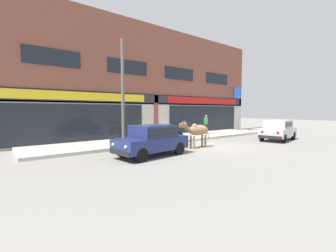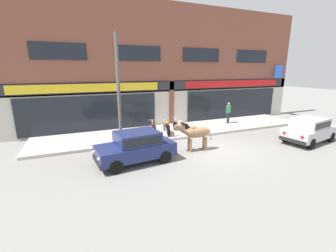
{
  "view_description": "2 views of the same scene",
  "coord_description": "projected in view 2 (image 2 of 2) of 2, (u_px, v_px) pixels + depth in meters",
  "views": [
    {
      "loc": [
        -10.24,
        -8.86,
        2.17
      ],
      "look_at": [
        -2.53,
        1.0,
        1.28
      ],
      "focal_mm": 24.0,
      "sensor_mm": 36.0,
      "label": 1
    },
    {
      "loc": [
        -6.76,
        -9.63,
        4.19
      ],
      "look_at": [
        -2.29,
        1.0,
        1.29
      ],
      "focal_mm": 24.0,
      "sensor_mm": 36.0,
      "label": 2
    }
  ],
  "objects": [
    {
      "name": "cow",
      "position": [
        196.0,
        132.0,
        11.73
      ],
      "size": [
        2.15,
        0.65,
        1.61
      ],
      "color": "#936B47",
      "rests_on": "ground"
    },
    {
      "name": "motorcycle_2",
      "position": [
        181.0,
        126.0,
        14.87
      ],
      "size": [
        0.63,
        1.79,
        0.88
      ],
      "color": "black",
      "rests_on": "sidewalk"
    },
    {
      "name": "car_0",
      "position": [
        309.0,
        129.0,
        13.18
      ],
      "size": [
        3.78,
        2.16,
        1.46
      ],
      "color": "black",
      "rests_on": "ground"
    },
    {
      "name": "sidewalk",
      "position": [
        182.0,
        130.0,
        15.72
      ],
      "size": [
        19.0,
        3.59,
        0.17
      ],
      "primitive_type": "cube",
      "color": "#B7AFA3",
      "rests_on": "ground"
    },
    {
      "name": "utility_pole",
      "position": [
        119.0,
        91.0,
        11.95
      ],
      "size": [
        0.18,
        0.18,
        5.86
      ],
      "primitive_type": "cylinder",
      "color": "#595651",
      "rests_on": "sidewalk"
    },
    {
      "name": "pedestrian",
      "position": [
        228.0,
        111.0,
        17.13
      ],
      "size": [
        0.46,
        0.32,
        1.6
      ],
      "color": "#2D2D33",
      "rests_on": "sidewalk"
    },
    {
      "name": "motorcycle_0",
      "position": [
        154.0,
        129.0,
        14.03
      ],
      "size": [
        0.66,
        1.79,
        0.88
      ],
      "color": "black",
      "rests_on": "sidewalk"
    },
    {
      "name": "car_1",
      "position": [
        136.0,
        145.0,
        10.27
      ],
      "size": [
        3.74,
        1.98,
        1.46
      ],
      "color": "black",
      "rests_on": "ground"
    },
    {
      "name": "shop_building",
      "position": [
        170.0,
        70.0,
        16.57
      ],
      "size": [
        23.0,
        1.4,
        8.76
      ],
      "color": "brown",
      "rests_on": "ground"
    },
    {
      "name": "motorcycle_1",
      "position": [
        167.0,
        128.0,
        14.5
      ],
      "size": [
        0.63,
        1.8,
        0.88
      ],
      "color": "black",
      "rests_on": "sidewalk"
    },
    {
      "name": "ground_plane",
      "position": [
        214.0,
        149.0,
        12.17
      ],
      "size": [
        90.0,
        90.0,
        0.0
      ],
      "primitive_type": "plane",
      "color": "gray"
    }
  ]
}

